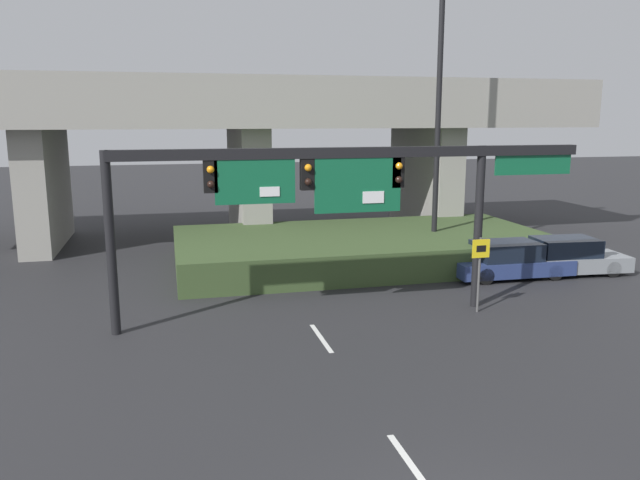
# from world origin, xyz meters

# --- Properties ---
(lane_markings) EXTENTS (0.14, 37.25, 0.01)m
(lane_markings) POSITION_xyz_m (0.00, 12.71, 0.00)
(lane_markings) COLOR silver
(lane_markings) RESTS_ON ground
(signal_gantry) EXTENTS (15.05, 0.44, 5.37)m
(signal_gantry) POSITION_xyz_m (1.06, 10.99, 4.35)
(signal_gantry) COLOR black
(signal_gantry) RESTS_ON ground
(speed_limit_sign) EXTENTS (0.60, 0.11, 2.48)m
(speed_limit_sign) POSITION_xyz_m (5.57, 10.39, 1.62)
(speed_limit_sign) COLOR #4C4C4C
(speed_limit_sign) RESTS_ON ground
(highway_light_pole_near) EXTENTS (0.70, 0.36, 17.61)m
(highway_light_pole_near) POSITION_xyz_m (7.38, 18.02, 9.19)
(highway_light_pole_near) COLOR black
(highway_light_pole_near) RESTS_ON ground
(overpass_bridge) EXTENTS (35.13, 9.05, 8.14)m
(overpass_bridge) POSITION_xyz_m (0.00, 25.21, 5.56)
(overpass_bridge) COLOR gray
(overpass_bridge) RESTS_ON ground
(grass_embankment) EXTENTS (16.03, 8.19, 1.25)m
(grass_embankment) POSITION_xyz_m (4.07, 18.20, 0.63)
(grass_embankment) COLOR #384C28
(grass_embankment) RESTS_ON ground
(parked_sedan_near_right) EXTENTS (4.78, 2.02, 1.44)m
(parked_sedan_near_right) POSITION_xyz_m (8.92, 14.25, 0.66)
(parked_sedan_near_right) COLOR navy
(parked_sedan_near_right) RESTS_ON ground
(parked_sedan_mid_right) EXTENTS (4.79, 2.26, 1.47)m
(parked_sedan_mid_right) POSITION_xyz_m (11.56, 14.22, 0.68)
(parked_sedan_mid_right) COLOR gray
(parked_sedan_mid_right) RESTS_ON ground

